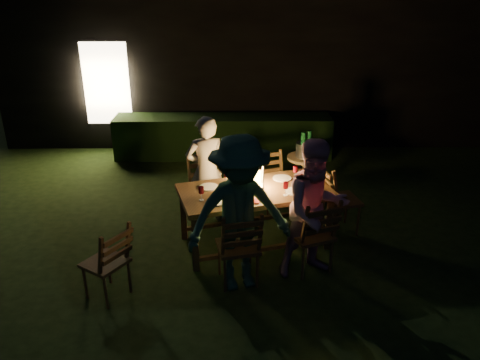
{
  "coord_description": "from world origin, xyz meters",
  "views": [
    {
      "loc": [
        -0.26,
        -5.05,
        3.23
      ],
      "look_at": [
        -0.2,
        0.6,
        0.81
      ],
      "focal_mm": 35.0,
      "sensor_mm": 36.0,
      "label": 1
    }
  ],
  "objects_px": {
    "chair_near_left": "(238,259)",
    "chair_spare": "(108,274)",
    "bottle_bucket_a": "(303,148)",
    "dining_table": "(255,195)",
    "chair_far_right": "(273,195)",
    "bottle_table": "(236,181)",
    "chair_near_right": "(311,247)",
    "person_opp_left": "(240,215)",
    "person_opp_right": "(316,210)",
    "chair_end": "(339,210)",
    "person_house_side": "(206,170)",
    "chair_far_left": "(208,202)",
    "bottle_bucket_b": "(309,146)",
    "ice_bucket": "(306,150)",
    "lantern": "(258,176)",
    "side_table": "(305,162)"
  },
  "relations": [
    {
      "from": "chair_end",
      "to": "ice_bucket",
      "type": "relative_size",
      "value": 3.44
    },
    {
      "from": "chair_end",
      "to": "chair_spare",
      "type": "height_order",
      "value": "chair_end"
    },
    {
      "from": "bottle_bucket_a",
      "to": "dining_table",
      "type": "bearing_deg",
      "value": -121.33
    },
    {
      "from": "person_house_side",
      "to": "person_opp_right",
      "type": "height_order",
      "value": "person_opp_right"
    },
    {
      "from": "person_opp_left",
      "to": "bottle_bucket_a",
      "type": "distance_m",
      "value": 2.39
    },
    {
      "from": "chair_near_left",
      "to": "side_table",
      "type": "distance_m",
      "value": 2.43
    },
    {
      "from": "bottle_table",
      "to": "bottle_bucket_b",
      "type": "relative_size",
      "value": 0.88
    },
    {
      "from": "bottle_bucket_b",
      "to": "chair_spare",
      "type": "bearing_deg",
      "value": -135.66
    },
    {
      "from": "chair_far_left",
      "to": "bottle_bucket_b",
      "type": "xyz_separation_m",
      "value": [
        1.52,
        0.73,
        0.59
      ]
    },
    {
      "from": "chair_spare",
      "to": "chair_far_right",
      "type": "bearing_deg",
      "value": -10.89
    },
    {
      "from": "chair_spare",
      "to": "chair_end",
      "type": "bearing_deg",
      "value": -29.31
    },
    {
      "from": "dining_table",
      "to": "person_opp_right",
      "type": "bearing_deg",
      "value": -61.24
    },
    {
      "from": "chair_end",
      "to": "bottle_bucket_a",
      "type": "height_order",
      "value": "bottle_bucket_a"
    },
    {
      "from": "chair_end",
      "to": "person_opp_left",
      "type": "bearing_deg",
      "value": -60.75
    },
    {
      "from": "ice_bucket",
      "to": "bottle_bucket_a",
      "type": "height_order",
      "value": "bottle_bucket_a"
    },
    {
      "from": "chair_near_left",
      "to": "chair_far_left",
      "type": "bearing_deg",
      "value": 94.03
    },
    {
      "from": "chair_near_right",
      "to": "chair_far_right",
      "type": "xyz_separation_m",
      "value": [
        -0.33,
        1.51,
        -0.02
      ]
    },
    {
      "from": "person_house_side",
      "to": "bottle_bucket_b",
      "type": "height_order",
      "value": "person_house_side"
    },
    {
      "from": "bottle_table",
      "to": "bottle_bucket_a",
      "type": "height_order",
      "value": "bottle_table"
    },
    {
      "from": "person_house_side",
      "to": "bottle_bucket_a",
      "type": "distance_m",
      "value": 1.56
    },
    {
      "from": "chair_end",
      "to": "lantern",
      "type": "height_order",
      "value": "lantern"
    },
    {
      "from": "dining_table",
      "to": "chair_far_left",
      "type": "height_order",
      "value": "chair_far_left"
    },
    {
      "from": "chair_near_left",
      "to": "person_opp_right",
      "type": "distance_m",
      "value": 1.05
    },
    {
      "from": "chair_end",
      "to": "person_house_side",
      "type": "relative_size",
      "value": 0.66
    },
    {
      "from": "person_opp_right",
      "to": "bottle_bucket_a",
      "type": "height_order",
      "value": "person_opp_right"
    },
    {
      "from": "chair_end",
      "to": "bottle_table",
      "type": "height_order",
      "value": "bottle_table"
    },
    {
      "from": "lantern",
      "to": "person_house_side",
      "type": "bearing_deg",
      "value": 139.02
    },
    {
      "from": "dining_table",
      "to": "bottle_bucket_a",
      "type": "distance_m",
      "value": 1.5
    },
    {
      "from": "dining_table",
      "to": "chair_spare",
      "type": "relative_size",
      "value": 2.23
    },
    {
      "from": "dining_table",
      "to": "bottle_bucket_b",
      "type": "xyz_separation_m",
      "value": [
        0.87,
        1.35,
        0.19
      ]
    },
    {
      "from": "chair_end",
      "to": "bottle_bucket_a",
      "type": "relative_size",
      "value": 3.23
    },
    {
      "from": "chair_near_right",
      "to": "chair_far_right",
      "type": "height_order",
      "value": "chair_near_right"
    },
    {
      "from": "chair_far_right",
      "to": "bottle_bucket_b",
      "type": "height_order",
      "value": "bottle_bucket_b"
    },
    {
      "from": "chair_far_left",
      "to": "ice_bucket",
      "type": "height_order",
      "value": "chair_far_left"
    },
    {
      "from": "chair_spare",
      "to": "person_opp_right",
      "type": "xyz_separation_m",
      "value": [
        2.3,
        0.45,
        0.55
      ]
    },
    {
      "from": "side_table",
      "to": "chair_near_right",
      "type": "bearing_deg",
      "value": -95.17
    },
    {
      "from": "chair_far_left",
      "to": "lantern",
      "type": "xyz_separation_m",
      "value": [
        0.68,
        -0.56,
        0.63
      ]
    },
    {
      "from": "chair_far_right",
      "to": "bottle_bucket_a",
      "type": "distance_m",
      "value": 0.86
    },
    {
      "from": "dining_table",
      "to": "bottle_bucket_b",
      "type": "height_order",
      "value": "bottle_bucket_b"
    },
    {
      "from": "chair_near_left",
      "to": "chair_spare",
      "type": "bearing_deg",
      "value": 177.85
    },
    {
      "from": "chair_near_left",
      "to": "chair_far_right",
      "type": "bearing_deg",
      "value": 61.06
    },
    {
      "from": "chair_far_left",
      "to": "chair_spare",
      "type": "xyz_separation_m",
      "value": [
        -1.0,
        -1.73,
        -0.03
      ]
    },
    {
      "from": "chair_far_right",
      "to": "bottle_table",
      "type": "bearing_deg",
      "value": 39.38
    },
    {
      "from": "person_opp_left",
      "to": "dining_table",
      "type": "bearing_deg",
      "value": 61.24
    },
    {
      "from": "chair_far_right",
      "to": "bottle_bucket_b",
      "type": "relative_size",
      "value": 2.96
    },
    {
      "from": "chair_near_right",
      "to": "person_opp_left",
      "type": "relative_size",
      "value": 0.57
    },
    {
      "from": "chair_near_right",
      "to": "bottle_bucket_b",
      "type": "relative_size",
      "value": 3.19
    },
    {
      "from": "bottle_table",
      "to": "ice_bucket",
      "type": "height_order",
      "value": "bottle_table"
    },
    {
      "from": "chair_near_left",
      "to": "person_opp_left",
      "type": "bearing_deg",
      "value": -84.23
    },
    {
      "from": "person_opp_right",
      "to": "chair_far_left",
      "type": "bearing_deg",
      "value": 119.51
    }
  ]
}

